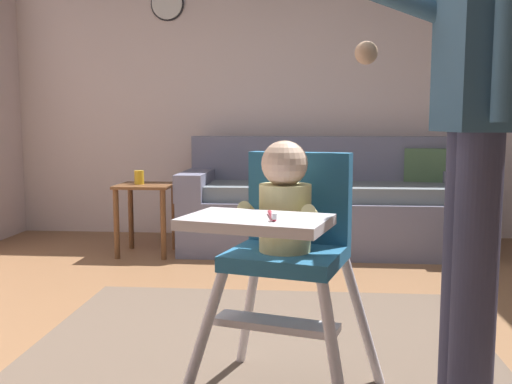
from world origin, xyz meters
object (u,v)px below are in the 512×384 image
at_px(couch, 327,206).
at_px(adult_standing, 474,124).
at_px(high_chair, 287,228).
at_px(side_table, 146,203).
at_px(wall_clock, 167,4).
at_px(sippy_cup, 139,177).

height_order(couch, adult_standing, adult_standing).
bearing_deg(high_chair, adult_standing, 106.56).
xyz_separation_m(high_chair, side_table, (-1.10, 2.21, -0.24)).
distance_m(couch, side_table, 1.38).
bearing_deg(couch, wall_clock, -109.53).
bearing_deg(sippy_cup, side_table, 0.00).
xyz_separation_m(couch, sippy_cup, (-1.39, -0.32, 0.24)).
bearing_deg(side_table, wall_clock, 90.32).
bearing_deg(sippy_cup, couch, 13.12).
bearing_deg(couch, sippy_cup, -76.88).
bearing_deg(wall_clock, side_table, -89.68).
bearing_deg(sippy_cup, high_chair, -62.55).
distance_m(adult_standing, side_table, 2.84).
height_order(high_chair, wall_clock, wall_clock).
xyz_separation_m(high_chair, adult_standing, (0.59, 0.01, 0.34)).
xyz_separation_m(adult_standing, side_table, (-1.69, 2.20, -0.58)).
height_order(couch, high_chair, high_chair).
bearing_deg(sippy_cup, adult_standing, -51.72).
distance_m(high_chair, side_table, 2.48).
bearing_deg(high_chair, sippy_cup, -137.01).
bearing_deg(high_chair, couch, -169.80).
height_order(high_chair, side_table, high_chair).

